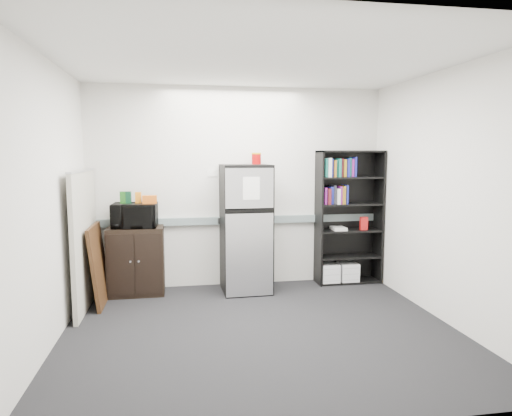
{
  "coord_description": "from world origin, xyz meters",
  "views": [
    {
      "loc": [
        -0.82,
        -4.42,
        1.8
      ],
      "look_at": [
        0.1,
        0.9,
        1.16
      ],
      "focal_mm": 32.0,
      "sensor_mm": 36.0,
      "label": 1
    }
  ],
  "objects_px": {
    "cubicle_partition": "(85,239)",
    "microwave": "(135,215)",
    "bookshelf": "(347,214)",
    "refrigerator": "(246,228)",
    "cabinet": "(136,261)"
  },
  "relations": [
    {
      "from": "cubicle_partition",
      "to": "microwave",
      "type": "bearing_deg",
      "value": 36.89
    },
    {
      "from": "cabinet",
      "to": "microwave",
      "type": "bearing_deg",
      "value": -90.0
    },
    {
      "from": "bookshelf",
      "to": "cabinet",
      "type": "relative_size",
      "value": 2.11
    },
    {
      "from": "bookshelf",
      "to": "cabinet",
      "type": "bearing_deg",
      "value": -178.69
    },
    {
      "from": "bookshelf",
      "to": "microwave",
      "type": "relative_size",
      "value": 3.36
    },
    {
      "from": "cubicle_partition",
      "to": "microwave",
      "type": "distance_m",
      "value": 0.71
    },
    {
      "from": "bookshelf",
      "to": "refrigerator",
      "type": "height_order",
      "value": "bookshelf"
    },
    {
      "from": "microwave",
      "to": "bookshelf",
      "type": "bearing_deg",
      "value": 4.83
    },
    {
      "from": "bookshelf",
      "to": "cabinet",
      "type": "distance_m",
      "value": 2.92
    },
    {
      "from": "microwave",
      "to": "refrigerator",
      "type": "xyz_separation_m",
      "value": [
        1.42,
        -0.06,
        -0.2
      ]
    },
    {
      "from": "bookshelf",
      "to": "cubicle_partition",
      "type": "height_order",
      "value": "bookshelf"
    },
    {
      "from": "microwave",
      "to": "cabinet",
      "type": "bearing_deg",
      "value": 93.2
    },
    {
      "from": "cabinet",
      "to": "microwave",
      "type": "relative_size",
      "value": 1.59
    },
    {
      "from": "cabinet",
      "to": "microwave",
      "type": "distance_m",
      "value": 0.59
    },
    {
      "from": "bookshelf",
      "to": "microwave",
      "type": "bearing_deg",
      "value": -178.37
    }
  ]
}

